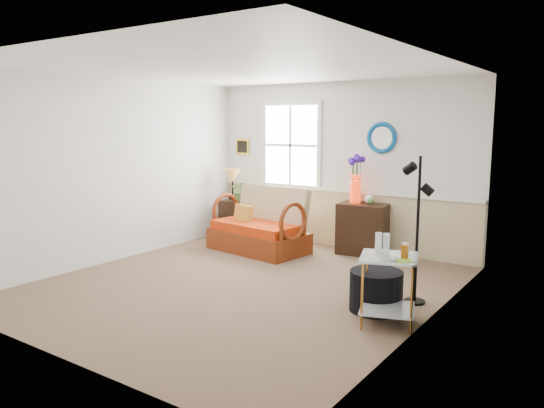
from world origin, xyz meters
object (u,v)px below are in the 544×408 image
Objects in this scene: ottoman at (376,291)px; cabinet at (363,229)px; side_table at (388,290)px; lamp_stand at (233,219)px; floor_lamp at (417,231)px; loveseat at (258,220)px.

cabinet is at bearing 118.31° from ottoman.
side_table is at bearing -49.26° from ottoman.
lamp_stand is 0.40× the size of floor_lamp.
floor_lamp is (1.42, -1.69, 0.43)m from cabinet.
side_table is at bearing -23.28° from loveseat.
cabinet is at bearing 119.95° from side_table.
loveseat is at bearing 148.86° from side_table.
loveseat is at bearing 173.07° from floor_lamp.
side_table is (2.82, -1.71, -0.14)m from loveseat.
cabinet is 0.48× the size of floor_lamp.
side_table is (3.78, -2.27, 0.02)m from lamp_stand.
ottoman is (-0.25, -0.48, -0.60)m from floor_lamp.
cabinet reaches higher than side_table.
lamp_stand is 4.06m from ottoman.
side_table is 1.23× the size of ottoman.
floor_lamp reaches higher than cabinet.
loveseat reaches higher than lamp_stand.
lamp_stand is at bearing 157.35° from loveseat.
side_table is 0.40m from ottoman.
floor_lamp is at bearing -10.60° from loveseat.
floor_lamp is (0.01, 0.76, 0.47)m from side_table.
ottoman is (-0.25, 0.28, -0.13)m from side_table.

